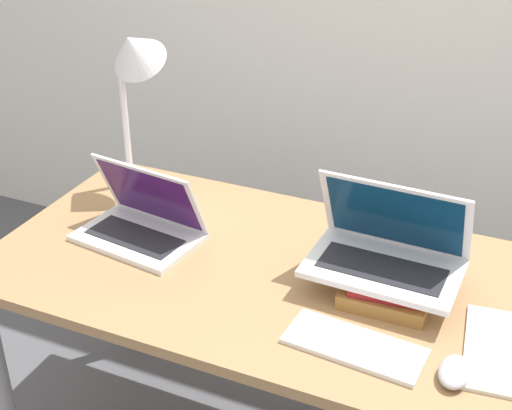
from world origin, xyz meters
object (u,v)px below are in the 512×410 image
Objects in this scene: laptop_on_books at (387,251)px; wireless_keyboard at (354,346)px; mouse at (455,372)px; laptop_left at (142,223)px; book_stack at (390,282)px; desk_lamp at (133,68)px; notepad at (512,353)px.

wireless_keyboard is at bearing -89.55° from laptop_on_books.
laptop_left is at bearing 165.85° from mouse.
laptop_left is 0.69m from laptop_on_books.
desk_lamp reaches higher than book_stack.
desk_lamp is (-0.83, 0.45, 0.40)m from wireless_keyboard.
laptop_left is 0.72m from wireless_keyboard.
laptop_left is at bearing 162.18° from wireless_keyboard.
laptop_left is 0.45m from desk_lamp.
desk_lamp reaches higher than mouse.
notepad is 1.26m from desk_lamp.
laptop_left reaches higher than notepad.
laptop_on_books is at bearing 142.63° from book_stack.
desk_lamp is at bearing 163.96° from notepad.
book_stack is 0.95m from desk_lamp.
wireless_keyboard is 0.22m from mouse.
laptop_left is 1.45× the size of book_stack.
laptop_on_books reaches higher than book_stack.
book_stack reaches higher than notepad.
desk_lamp is at bearing 121.30° from laptop_left.
mouse is (0.20, -0.25, -0.01)m from book_stack.
book_stack is at bearing -13.86° from desk_lamp.
laptop_left reaches higher than book_stack.
laptop_on_books is at bearing -13.21° from desk_lamp.
laptop_left is 0.71m from book_stack.
book_stack is 0.79× the size of notepad.
notepad is at bearing 50.82° from mouse.
desk_lamp reaches higher than notepad.
laptop_on_books reaches higher than mouse.
laptop_on_books is 0.90m from desk_lamp.
wireless_keyboard reaches higher than notepad.
book_stack is (0.70, 0.02, -0.02)m from laptop_left.
laptop_on_books is (-0.02, 0.01, 0.08)m from book_stack.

